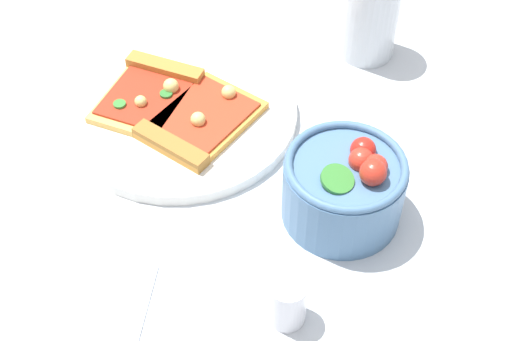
{
  "coord_description": "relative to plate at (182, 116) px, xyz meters",
  "views": [
    {
      "loc": [
        0.6,
        -0.01,
        0.56
      ],
      "look_at": [
        0.12,
        0.04,
        0.03
      ],
      "focal_mm": 49.78,
      "sensor_mm": 36.0,
      "label": 1
    }
  ],
  "objects": [
    {
      "name": "pizza_slice_far",
      "position": [
        -0.03,
        -0.03,
        0.01
      ],
      "size": [
        0.14,
        0.14,
        0.02
      ],
      "color": "#E5B256",
      "rests_on": "plate"
    },
    {
      "name": "pizza_slice_near",
      "position": [
        0.03,
        0.02,
        0.01
      ],
      "size": [
        0.16,
        0.15,
        0.02
      ],
      "color": "gold",
      "rests_on": "plate"
    },
    {
      "name": "soda_glass",
      "position": [
        -0.1,
        0.23,
        0.05
      ],
      "size": [
        0.07,
        0.07,
        0.12
      ],
      "color": "silver",
      "rests_on": "ground_plane"
    },
    {
      "name": "pepper_shaker",
      "position": [
        0.26,
        0.09,
        0.02
      ],
      "size": [
        0.03,
        0.03,
        0.06
      ],
      "color": "silver",
      "rests_on": "ground_plane"
    },
    {
      "name": "ground_plane",
      "position": [
        -0.0,
        0.04,
        -0.01
      ],
      "size": [
        2.4,
        2.4,
        0.0
      ],
      "primitive_type": "plane",
      "color": "silver",
      "rests_on": "ground"
    },
    {
      "name": "plate",
      "position": [
        0.0,
        0.0,
        0.0
      ],
      "size": [
        0.26,
        0.26,
        0.01
      ],
      "primitive_type": "cylinder",
      "color": "white",
      "rests_on": "ground_plane"
    },
    {
      "name": "paper_napkin",
      "position": [
        0.25,
        -0.1,
        -0.01
      ],
      "size": [
        0.15,
        0.15,
        0.0
      ],
      "primitive_type": "cube",
      "rotation": [
        0.0,
        0.0,
        -0.23
      ],
      "color": "white",
      "rests_on": "ground_plane"
    },
    {
      "name": "salad_bowl",
      "position": [
        0.15,
        0.16,
        0.03
      ],
      "size": [
        0.12,
        0.12,
        0.09
      ],
      "color": "#4C7299",
      "rests_on": "ground_plane"
    }
  ]
}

